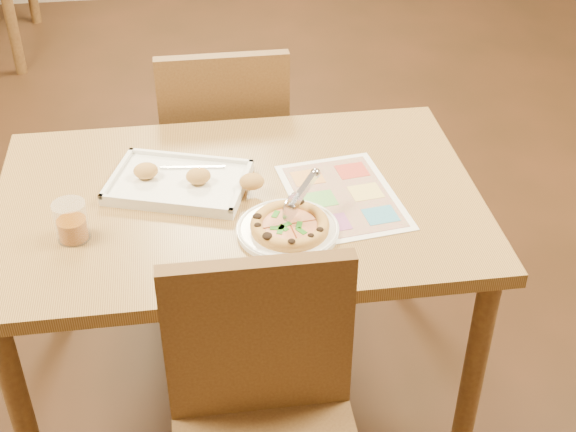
{
  "coord_description": "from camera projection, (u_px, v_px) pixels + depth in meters",
  "views": [
    {
      "loc": [
        -0.11,
        -1.79,
        1.94
      ],
      "look_at": [
        0.11,
        -0.18,
        0.77
      ],
      "focal_mm": 50.0,
      "sensor_mm": 36.0,
      "label": 1
    }
  ],
  "objects": [
    {
      "name": "pizza_cutter",
      "position": [
        300.0,
        195.0,
        2.02
      ],
      "size": [
        0.11,
        0.12,
        0.09
      ],
      "rotation": [
        0.0,
        0.0,
        0.85
      ],
      "color": "silver",
      "rests_on": "pizza"
    },
    {
      "name": "plate",
      "position": [
        288.0,
        230.0,
        2.02
      ],
      "size": [
        0.26,
        0.26,
        0.01
      ],
      "primitive_type": "cylinder",
      "rotation": [
        0.0,
        0.0,
        0.0
      ],
      "color": "white",
      "rests_on": "dining_table"
    },
    {
      "name": "chair_far",
      "position": [
        224.0,
        135.0,
        2.73
      ],
      "size": [
        0.42,
        0.42,
        0.47
      ],
      "rotation": [
        0.0,
        0.0,
        3.14
      ],
      "color": "brown",
      "rests_on": "ground"
    },
    {
      "name": "menu",
      "position": [
        343.0,
        196.0,
        2.15
      ],
      "size": [
        0.33,
        0.42,
        0.0
      ],
      "primitive_type": "cube",
      "rotation": [
        0.0,
        0.0,
        0.13
      ],
      "color": "white",
      "rests_on": "dining_table"
    },
    {
      "name": "chair_near",
      "position": [
        264.0,
        406.0,
        1.76
      ],
      "size": [
        0.42,
        0.42,
        0.47
      ],
      "color": "brown",
      "rests_on": "ground"
    },
    {
      "name": "pizza",
      "position": [
        290.0,
        225.0,
        2.01
      ],
      "size": [
        0.2,
        0.2,
        0.03
      ],
      "rotation": [
        0.0,
        0.0,
        0.13
      ],
      "color": "gold",
      "rests_on": "plate"
    },
    {
      "name": "glass_tumbler",
      "position": [
        72.0,
        223.0,
        1.98
      ],
      "size": [
        0.08,
        0.08,
        0.1
      ],
      "rotation": [
        0.0,
        0.0,
        0.33
      ],
      "color": "#83410A",
      "rests_on": "dining_table"
    },
    {
      "name": "dining_table",
      "position": [
        239.0,
        222.0,
        2.21
      ],
      "size": [
        1.3,
        0.85,
        0.72
      ],
      "color": "olive",
      "rests_on": "ground"
    },
    {
      "name": "appetizer_tray",
      "position": [
        183.0,
        182.0,
        2.18
      ],
      "size": [
        0.44,
        0.35,
        0.06
      ],
      "rotation": [
        0.0,
        0.0,
        -0.32
      ],
      "color": "white",
      "rests_on": "dining_table"
    }
  ]
}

